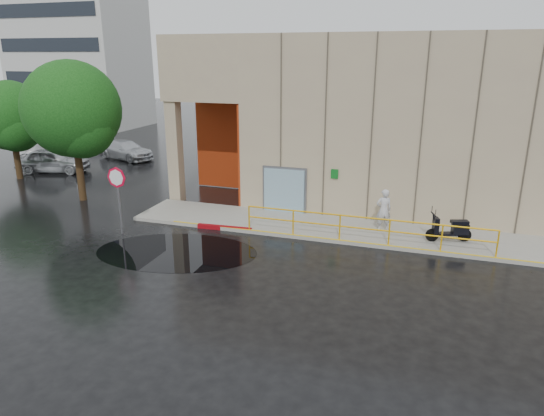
# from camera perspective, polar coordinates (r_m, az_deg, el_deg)

# --- Properties ---
(ground) EXTENTS (120.00, 120.00, 0.00)m
(ground) POSITION_cam_1_polar(r_m,az_deg,el_deg) (17.48, -4.78, -6.48)
(ground) COLOR black
(ground) RESTS_ON ground
(sidewalk) EXTENTS (20.00, 3.00, 0.15)m
(sidewalk) POSITION_cam_1_polar(r_m,az_deg,el_deg) (20.56, 10.50, -2.73)
(sidewalk) COLOR gray
(sidewalk) RESTS_ON ground
(building) EXTENTS (20.00, 10.17, 8.00)m
(building) POSITION_cam_1_polar(r_m,az_deg,el_deg) (25.86, 15.47, 10.51)
(building) COLOR tan
(building) RESTS_ON ground
(guardrail) EXTENTS (9.56, 0.06, 1.03)m
(guardrail) POSITION_cam_1_polar(r_m,az_deg,el_deg) (19.07, 10.79, -2.45)
(guardrail) COLOR #EDAC0C
(guardrail) RESTS_ON sidewalk
(distant_building) EXTENTS (12.00, 8.08, 15.00)m
(distant_building) POSITION_cam_1_polar(r_m,az_deg,el_deg) (54.72, -21.84, 16.80)
(distant_building) COLOR beige
(distant_building) RESTS_ON ground
(person) EXTENTS (0.76, 0.63, 1.76)m
(person) POSITION_cam_1_polar(r_m,az_deg,el_deg) (20.40, 13.00, -0.21)
(person) COLOR silver
(person) RESTS_ON sidewalk
(scooter) EXTENTS (1.81, 1.06, 1.37)m
(scooter) POSITION_cam_1_polar(r_m,az_deg,el_deg) (19.95, 20.25, -1.58)
(scooter) COLOR black
(scooter) RESTS_ON sidewalk
(stop_sign) EXTENTS (0.85, 0.11, 2.83)m
(stop_sign) POSITION_cam_1_polar(r_m,az_deg,el_deg) (20.56, -17.73, 2.45)
(stop_sign) COLOR slate
(stop_sign) RESTS_ON ground
(red_curb) EXTENTS (2.41, 0.33, 0.18)m
(red_curb) POSITION_cam_1_polar(r_m,az_deg,el_deg) (20.68, -5.61, -2.35)
(red_curb) COLOR maroon
(red_curb) RESTS_ON ground
(puddle) EXTENTS (6.74, 4.85, 0.01)m
(puddle) POSITION_cam_1_polar(r_m,az_deg,el_deg) (18.74, -11.18, -5.06)
(puddle) COLOR black
(puddle) RESTS_ON ground
(car_a) EXTENTS (4.76, 2.80, 1.52)m
(car_a) POSITION_cam_1_polar(r_m,az_deg,el_deg) (33.62, -24.38, 5.12)
(car_a) COLOR silver
(car_a) RESTS_ON ground
(car_b) EXTENTS (4.52, 1.88, 1.46)m
(car_b) POSITION_cam_1_polar(r_m,az_deg,el_deg) (38.09, -24.44, 6.36)
(car_b) COLOR white
(car_b) RESTS_ON ground
(car_c) EXTENTS (4.86, 3.01, 1.31)m
(car_c) POSITION_cam_1_polar(r_m,az_deg,el_deg) (36.21, -16.87, 6.56)
(car_c) COLOR #B8BBC0
(car_c) RESTS_ON ground
(tree_near) EXTENTS (4.68, 4.68, 6.93)m
(tree_near) POSITION_cam_1_polar(r_m,az_deg,el_deg) (25.78, -22.22, 10.29)
(tree_near) COLOR #2F1F0F
(tree_near) RESTS_ON ground
(tree_far) EXTENTS (4.03, 4.03, 5.76)m
(tree_far) POSITION_cam_1_polar(r_m,az_deg,el_deg) (32.19, -28.30, 9.23)
(tree_far) COLOR #2F1F0F
(tree_far) RESTS_ON ground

